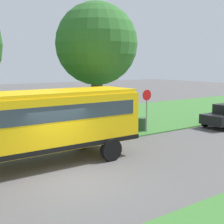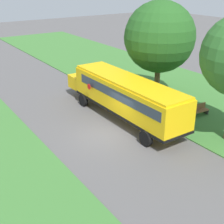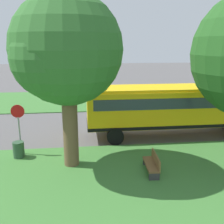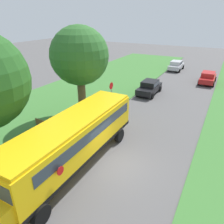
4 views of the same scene
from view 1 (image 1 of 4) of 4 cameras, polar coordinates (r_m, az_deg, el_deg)
The scene contains 6 objects.
ground_plane at distance 11.96m, azimuth -7.06°, elevation -12.33°, with size 120.00×120.00×0.00m, color #565454.
school_bus at distance 13.11m, azimuth -17.78°, elevation -2.08°, with size 2.84×12.42×3.16m.
oak_tree_roadside_mid at distance 19.23m, azimuth -2.70°, elevation 11.93°, with size 4.91×4.91×7.96m.
stop_sign at distance 19.57m, azimuth 6.37°, elevation 1.15°, with size 0.08×0.68×2.74m.
park_bench at distance 18.83m, azimuth -14.21°, elevation -3.26°, with size 1.63×0.59×0.92m.
trash_bin at distance 20.10m, azimuth 5.53°, elevation -2.35°, with size 0.56×0.56×0.90m, color #2D4C33.
Camera 1 is at (9.87, -5.24, 4.27)m, focal length 50.00 mm.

